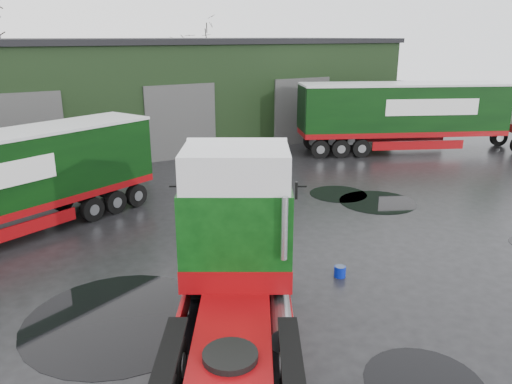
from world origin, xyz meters
TOP-DOWN VIEW (x-y plane):
  - ground at (0.00, 0.00)m, footprint 100.00×100.00m
  - warehouse at (2.00, 20.00)m, footprint 32.40×12.40m
  - hero_tractor at (-3.92, -3.00)m, footprint 5.81×7.14m
  - lorry_right at (13.44, 9.00)m, footprint 14.80×8.74m
  - wash_bucket at (0.26, -1.47)m, footprint 0.40×0.40m
  - tree_back_b at (10.00, 30.00)m, footprint 4.40×4.40m
  - puddle_0 at (-1.26, -5.83)m, footprint 2.33×2.33m
  - puddle_1 at (5.83, 2.83)m, footprint 3.09×3.09m
  - puddle_2 at (-5.66, -0.52)m, footprint 4.56×4.56m
  - puddle_4 at (5.16, 4.50)m, footprint 2.44×2.44m

SIDE VIEW (x-z plane):
  - ground at x=0.00m, z-range 0.00..0.00m
  - puddle_0 at x=-1.26m, z-range 0.00..0.01m
  - puddle_1 at x=5.83m, z-range 0.00..0.01m
  - puddle_2 at x=-5.66m, z-range 0.00..0.01m
  - puddle_4 at x=5.16m, z-range 0.00..0.01m
  - wash_bucket at x=0.26m, z-range 0.00..0.30m
  - lorry_right at x=13.44m, z-range 0.00..3.97m
  - hero_tractor at x=-3.92m, z-range 0.00..4.12m
  - warehouse at x=2.00m, z-range 0.01..6.31m
  - tree_back_b at x=10.00m, z-range 0.00..7.50m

